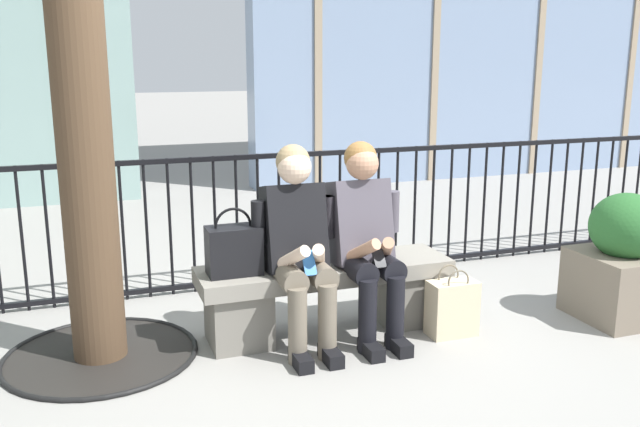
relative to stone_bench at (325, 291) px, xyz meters
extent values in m
plane|color=gray|center=(0.00, 0.00, -0.27)|extent=(60.00, 60.00, 0.00)
cube|color=gray|center=(0.00, 0.00, 0.13)|extent=(1.60, 0.44, 0.10)
cube|color=slate|center=(-0.56, 0.00, -0.10)|extent=(0.36, 0.37, 0.35)
cube|color=slate|center=(0.56, 0.00, -0.10)|extent=(0.36, 0.37, 0.35)
cylinder|color=#6B6051|center=(-0.31, -0.18, 0.20)|extent=(0.15, 0.40, 0.15)
cylinder|color=#6B6051|center=(-0.31, -0.38, -0.05)|extent=(0.11, 0.11, 0.45)
cube|color=black|center=(-0.31, -0.44, -0.23)|extent=(0.09, 0.22, 0.08)
cylinder|color=#6B6051|center=(-0.13, -0.18, 0.20)|extent=(0.15, 0.40, 0.15)
cylinder|color=#6B6051|center=(-0.13, -0.38, -0.05)|extent=(0.11, 0.11, 0.45)
cube|color=black|center=(-0.13, -0.44, -0.23)|extent=(0.09, 0.22, 0.08)
cube|color=black|center=(-0.22, -0.04, 0.44)|extent=(0.36, 0.30, 0.55)
cylinder|color=black|center=(-0.44, -0.04, 0.49)|extent=(0.08, 0.08, 0.26)
cylinder|color=beige|center=(-0.30, -0.26, 0.32)|extent=(0.16, 0.28, 0.20)
cylinder|color=black|center=(0.00, -0.04, 0.49)|extent=(0.08, 0.08, 0.26)
cylinder|color=beige|center=(-0.14, -0.26, 0.32)|extent=(0.16, 0.28, 0.20)
cube|color=#2D6BB7|center=(-0.22, -0.32, 0.30)|extent=(0.07, 0.10, 0.13)
sphere|color=beige|center=(-0.22, -0.06, 0.81)|extent=(0.20, 0.20, 0.20)
sphere|color=#997F59|center=(-0.22, -0.03, 0.84)|extent=(0.20, 0.20, 0.20)
cylinder|color=black|center=(0.13, -0.18, 0.20)|extent=(0.15, 0.40, 0.15)
cylinder|color=black|center=(0.13, -0.38, -0.05)|extent=(0.11, 0.11, 0.45)
cube|color=black|center=(0.13, -0.44, -0.23)|extent=(0.09, 0.22, 0.08)
cylinder|color=black|center=(0.31, -0.18, 0.20)|extent=(0.15, 0.40, 0.15)
cylinder|color=black|center=(0.31, -0.38, -0.05)|extent=(0.11, 0.11, 0.45)
cube|color=black|center=(0.31, -0.44, -0.23)|extent=(0.09, 0.22, 0.08)
cube|color=#4C4751|center=(0.22, -0.04, 0.44)|extent=(0.36, 0.30, 0.55)
cylinder|color=#4C4751|center=(0.00, -0.04, 0.49)|extent=(0.08, 0.08, 0.26)
cylinder|color=tan|center=(0.14, -0.26, 0.32)|extent=(0.16, 0.28, 0.20)
cylinder|color=#4C4751|center=(0.44, -0.04, 0.49)|extent=(0.08, 0.08, 0.26)
cylinder|color=tan|center=(0.30, -0.26, 0.32)|extent=(0.16, 0.28, 0.20)
cube|color=black|center=(0.22, -0.32, 0.30)|extent=(0.07, 0.10, 0.13)
sphere|color=tan|center=(0.22, -0.06, 0.81)|extent=(0.20, 0.20, 0.20)
sphere|color=olive|center=(0.22, -0.03, 0.84)|extent=(0.20, 0.20, 0.20)
cube|color=black|center=(-0.58, -0.01, 0.32)|extent=(0.32, 0.19, 0.29)
torus|color=black|center=(-0.58, -0.01, 0.47)|extent=(0.22, 0.02, 0.22)
cube|color=beige|center=(0.73, -0.32, -0.10)|extent=(0.30, 0.17, 0.35)
torus|color=#685E4C|center=(0.73, -0.38, 0.10)|extent=(0.15, 0.01, 0.15)
torus|color=#685E4C|center=(0.73, -0.26, 0.10)|extent=(0.15, 0.01, 0.15)
cylinder|color=black|center=(-1.81, 1.03, 0.23)|extent=(0.02, 0.02, 1.01)
cylinder|color=black|center=(-1.64, 1.03, 0.23)|extent=(0.02, 0.02, 1.01)
cylinder|color=black|center=(-1.48, 1.03, 0.23)|extent=(0.02, 0.02, 1.01)
cylinder|color=black|center=(-1.31, 1.03, 0.23)|extent=(0.02, 0.02, 1.01)
cylinder|color=black|center=(-1.15, 1.03, 0.23)|extent=(0.02, 0.02, 1.01)
cylinder|color=black|center=(-0.99, 1.03, 0.23)|extent=(0.02, 0.02, 1.01)
cylinder|color=black|center=(-0.82, 1.03, 0.23)|extent=(0.02, 0.02, 1.01)
cylinder|color=black|center=(-0.66, 1.03, 0.23)|extent=(0.02, 0.02, 1.01)
cylinder|color=black|center=(-0.49, 1.03, 0.23)|extent=(0.02, 0.02, 1.01)
cylinder|color=black|center=(-0.33, 1.03, 0.23)|extent=(0.02, 0.02, 1.01)
cylinder|color=black|center=(-0.16, 1.03, 0.23)|extent=(0.02, 0.02, 1.01)
cylinder|color=black|center=(0.00, 1.03, 0.23)|extent=(0.02, 0.02, 1.01)
cylinder|color=black|center=(0.16, 1.03, 0.23)|extent=(0.02, 0.02, 1.01)
cylinder|color=black|center=(0.33, 1.03, 0.23)|extent=(0.02, 0.02, 1.01)
cylinder|color=black|center=(0.49, 1.03, 0.23)|extent=(0.02, 0.02, 1.01)
cylinder|color=black|center=(0.66, 1.03, 0.23)|extent=(0.02, 0.02, 1.01)
cylinder|color=black|center=(0.82, 1.03, 0.23)|extent=(0.02, 0.02, 1.01)
cylinder|color=black|center=(0.99, 1.03, 0.23)|extent=(0.02, 0.02, 1.01)
cylinder|color=black|center=(1.15, 1.03, 0.23)|extent=(0.02, 0.02, 1.01)
cylinder|color=black|center=(1.31, 1.03, 0.23)|extent=(0.02, 0.02, 1.01)
cylinder|color=black|center=(1.48, 1.03, 0.23)|extent=(0.02, 0.02, 1.01)
cylinder|color=black|center=(1.64, 1.03, 0.23)|extent=(0.02, 0.02, 1.01)
cylinder|color=black|center=(1.81, 1.03, 0.23)|extent=(0.02, 0.02, 1.01)
cylinder|color=black|center=(1.97, 1.03, 0.23)|extent=(0.02, 0.02, 1.01)
cylinder|color=black|center=(2.14, 1.03, 0.23)|extent=(0.02, 0.02, 1.01)
cylinder|color=black|center=(2.30, 1.03, 0.23)|extent=(0.02, 0.02, 1.01)
cylinder|color=black|center=(2.46, 1.03, 0.23)|extent=(0.02, 0.02, 1.01)
cylinder|color=black|center=(2.63, 1.03, 0.23)|extent=(0.02, 0.02, 1.01)
cylinder|color=black|center=(2.79, 1.03, 0.23)|extent=(0.02, 0.02, 1.01)
cylinder|color=black|center=(2.96, 1.03, 0.23)|extent=(0.02, 0.02, 1.01)
cylinder|color=black|center=(3.12, 1.03, 0.23)|extent=(0.02, 0.02, 1.01)
cylinder|color=black|center=(3.29, 1.03, 0.23)|extent=(0.02, 0.02, 1.01)
cylinder|color=black|center=(3.45, 1.03, 0.23)|extent=(0.02, 0.02, 1.01)
cube|color=black|center=(0.00, 1.03, -0.22)|extent=(9.53, 0.04, 0.04)
cube|color=black|center=(0.00, 1.03, 0.72)|extent=(9.53, 0.04, 0.04)
cylinder|color=black|center=(-1.37, 0.08, -0.27)|extent=(1.09, 1.09, 0.01)
torus|color=black|center=(-1.37, 0.08, -0.26)|extent=(1.12, 1.12, 0.03)
cylinder|color=#4C3826|center=(-1.37, 0.08, 1.43)|extent=(0.30, 0.30, 3.40)
cube|color=#726656|center=(1.94, -0.43, -0.05)|extent=(0.56, 0.56, 0.45)
ellipsoid|color=#28602B|center=(1.94, -0.43, 0.36)|extent=(0.47, 0.47, 0.44)
camera|label=1|loc=(-1.39, -3.82, 1.45)|focal=38.19mm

